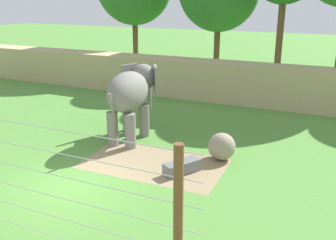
% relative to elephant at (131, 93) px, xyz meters
% --- Properties ---
extents(ground_plane, '(120.00, 120.00, 0.00)m').
position_rel_elephant_xyz_m(ground_plane, '(0.47, -4.91, -2.05)').
color(ground_plane, '#518938').
extents(dirt_patch, '(5.36, 3.27, 0.01)m').
position_rel_elephant_xyz_m(dirt_patch, '(2.12, -2.06, -2.05)').
color(dirt_patch, '#937F5B').
rests_on(dirt_patch, ground).
extents(embankment_wall, '(36.00, 1.80, 2.33)m').
position_rel_elephant_xyz_m(embankment_wall, '(0.47, 7.98, -0.89)').
color(embankment_wall, tan).
rests_on(embankment_wall, ground).
extents(elephant, '(1.86, 4.18, 3.10)m').
position_rel_elephant_xyz_m(elephant, '(0.00, 0.00, 0.00)').
color(elephant, gray).
rests_on(elephant, ground).
extents(enrichment_ball, '(1.06, 1.06, 1.06)m').
position_rel_elephant_xyz_m(enrichment_ball, '(4.31, -0.62, -1.52)').
color(enrichment_ball, gray).
rests_on(enrichment_ball, ground).
extents(feed_trough, '(1.14, 1.46, 0.44)m').
position_rel_elephant_xyz_m(feed_trough, '(3.40, -2.37, -1.83)').
color(feed_trough, slate).
rests_on(feed_trough, ground).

